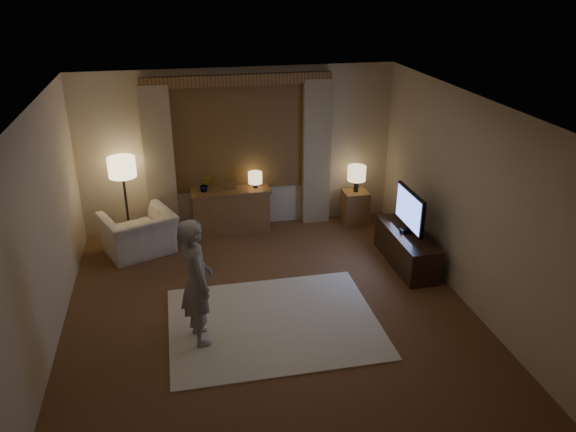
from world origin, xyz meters
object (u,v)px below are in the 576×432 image
object	(u,v)px
sideboard	(231,212)
side_table	(355,207)
armchair	(139,234)
tv_stand	(406,248)
person	(197,282)

from	to	relation	value
sideboard	side_table	size ratio (longest dim) A/B	2.14
sideboard	armchair	distance (m)	1.51
armchair	tv_stand	bearing A→B (deg)	140.93
sideboard	tv_stand	world-z (taller)	sideboard
side_table	person	world-z (taller)	person
tv_stand	person	world-z (taller)	person
sideboard	armchair	world-z (taller)	sideboard
tv_stand	sideboard	bearing A→B (deg)	145.58
side_table	tv_stand	distance (m)	1.58
tv_stand	side_table	bearing A→B (deg)	99.83
side_table	sideboard	bearing A→B (deg)	178.62
sideboard	person	size ratio (longest dim) A/B	0.80
side_table	tv_stand	xyz separation A→B (m)	(0.27, -1.55, -0.03)
tv_stand	armchair	bearing A→B (deg)	163.18
armchair	person	bearing A→B (deg)	85.04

